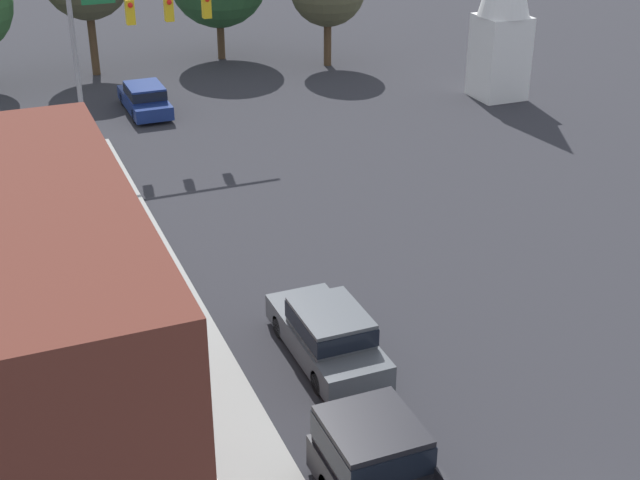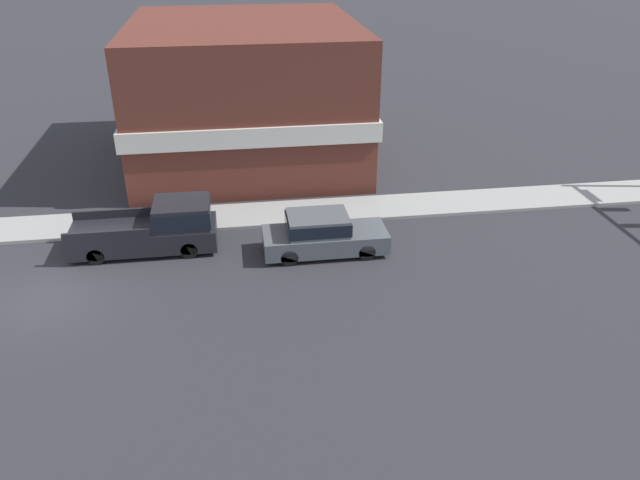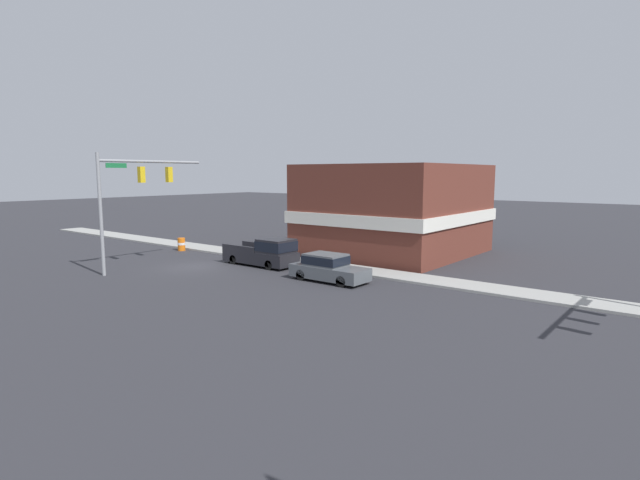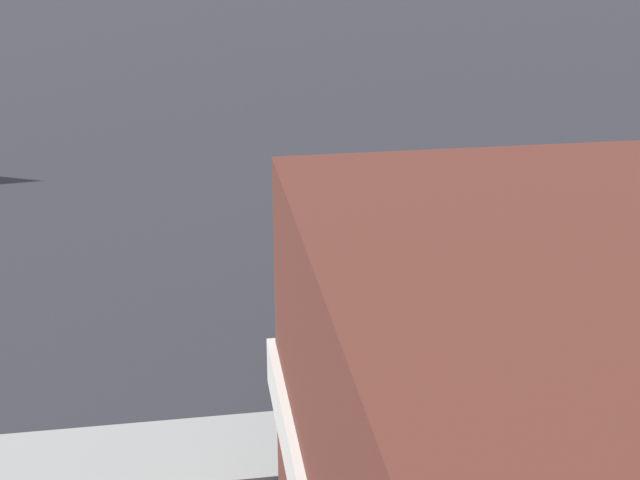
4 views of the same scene
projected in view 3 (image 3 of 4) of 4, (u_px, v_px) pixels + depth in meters
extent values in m
plane|color=#2D2D33|center=(195.00, 267.00, 34.26)|extent=(200.00, 200.00, 0.00)
cube|color=#9E9E99|center=(255.00, 255.00, 38.68)|extent=(2.40, 60.00, 0.14)
cylinder|color=gray|center=(101.00, 215.00, 30.83)|extent=(0.22, 0.22, 7.66)
cylinder|color=gray|center=(152.00, 162.00, 33.34)|extent=(7.59, 0.18, 0.18)
cube|color=gold|center=(141.00, 175.00, 32.78)|extent=(0.36, 0.36, 1.05)
sphere|color=green|center=(139.00, 170.00, 32.86)|extent=(0.22, 0.22, 0.22)
cube|color=gold|center=(169.00, 175.00, 34.44)|extent=(0.36, 0.36, 1.05)
sphere|color=green|center=(167.00, 170.00, 34.52)|extent=(0.22, 0.22, 0.22)
cube|color=#196B38|center=(116.00, 165.00, 31.36)|extent=(1.40, 0.04, 0.30)
cylinder|color=black|center=(358.00, 277.00, 29.37)|extent=(0.22, 0.66, 0.66)
cylinder|color=black|center=(341.00, 281.00, 28.07)|extent=(0.22, 0.66, 0.66)
cylinder|color=black|center=(319.00, 271.00, 31.21)|extent=(0.22, 0.66, 0.66)
cylinder|color=black|center=(301.00, 275.00, 29.90)|extent=(0.22, 0.66, 0.66)
cube|color=#51565B|center=(329.00, 272.00, 29.61)|extent=(1.89, 4.81, 0.74)
cube|color=#51565B|center=(326.00, 260.00, 29.69)|extent=(1.74, 2.31, 0.71)
cube|color=black|center=(326.00, 260.00, 29.69)|extent=(1.76, 2.40, 0.50)
cylinder|color=black|center=(288.00, 261.00, 34.53)|extent=(0.22, 0.66, 0.66)
cylinder|color=black|center=(269.00, 265.00, 33.10)|extent=(0.22, 0.66, 0.66)
cylinder|color=black|center=(253.00, 256.00, 36.67)|extent=(0.22, 0.66, 0.66)
cylinder|color=black|center=(234.00, 260.00, 35.24)|extent=(0.22, 0.66, 0.66)
cube|color=black|center=(260.00, 257.00, 34.85)|extent=(2.06, 5.61, 0.85)
cube|color=black|center=(276.00, 246.00, 33.78)|extent=(1.95, 2.13, 0.94)
cube|color=black|center=(276.00, 246.00, 33.78)|extent=(1.98, 2.22, 0.66)
cube|color=black|center=(258.00, 245.00, 36.27)|extent=(0.12, 3.18, 0.35)
cube|color=black|center=(238.00, 248.00, 34.76)|extent=(0.12, 3.18, 0.35)
cylinder|color=orange|center=(181.00, 244.00, 41.41)|extent=(0.60, 0.60, 1.06)
cylinder|color=white|center=(181.00, 244.00, 41.40)|extent=(0.62, 0.62, 0.19)
cube|color=brown|center=(394.00, 209.00, 39.89)|extent=(12.89, 11.45, 7.05)
cube|color=silver|center=(394.00, 215.00, 39.95)|extent=(13.19, 11.75, 0.90)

